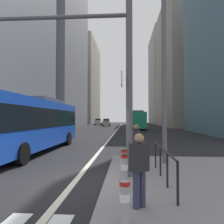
# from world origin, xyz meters

# --- Properties ---
(ground_plane) EXTENTS (160.00, 160.00, 0.00)m
(ground_plane) POSITION_xyz_m (0.00, 20.00, 0.00)
(ground_plane) COLOR black
(lane_centre_line) EXTENTS (0.20, 80.00, 0.01)m
(lane_centre_line) POSITION_xyz_m (0.00, 30.00, 0.01)
(lane_centre_line) COLOR beige
(lane_centre_line) RESTS_ON ground
(office_tower_left_mid) EXTENTS (11.98, 23.83, 49.82)m
(office_tower_left_mid) POSITION_xyz_m (-16.00, 44.73, 24.91)
(office_tower_left_mid) COLOR gray
(office_tower_left_mid) RESTS_ON ground
(office_tower_left_far) EXTENTS (11.96, 25.46, 31.13)m
(office_tower_left_far) POSITION_xyz_m (-16.00, 75.29, 15.57)
(office_tower_left_far) COLOR gray
(office_tower_left_far) RESTS_ON ground
(office_tower_right_mid) EXTENTS (12.47, 23.72, 30.95)m
(office_tower_right_mid) POSITION_xyz_m (17.00, 47.71, 15.48)
(office_tower_right_mid) COLOR gray
(office_tower_right_mid) RESTS_ON ground
(office_tower_right_far) EXTENTS (11.95, 22.84, 33.07)m
(office_tower_right_far) POSITION_xyz_m (17.00, 73.82, 16.53)
(office_tower_right_far) COLOR gray
(office_tower_right_far) RESTS_ON ground
(city_bus_blue_oncoming) EXTENTS (2.78, 11.15, 3.40)m
(city_bus_blue_oncoming) POSITION_xyz_m (-4.06, 5.83, 1.84)
(city_bus_blue_oncoming) COLOR blue
(city_bus_blue_oncoming) RESTS_ON ground
(city_bus_red_receding) EXTENTS (2.70, 10.88, 3.40)m
(city_bus_red_receding) POSITION_xyz_m (3.71, 33.18, 1.84)
(city_bus_red_receding) COLOR #198456
(city_bus_red_receding) RESTS_ON ground
(car_oncoming_mid) EXTENTS (2.11, 4.47, 1.94)m
(car_oncoming_mid) POSITION_xyz_m (-6.91, 57.86, 0.99)
(car_oncoming_mid) COLOR silver
(car_oncoming_mid) RESTS_ON ground
(car_receding_near) EXTENTS (2.06, 4.11, 1.94)m
(car_receding_near) POSITION_xyz_m (2.62, 46.91, 0.99)
(car_receding_near) COLOR #232838
(car_receding_near) RESTS_ON ground
(car_receding_far) EXTENTS (2.19, 4.42, 1.94)m
(car_receding_far) POSITION_xyz_m (3.81, 42.75, 0.99)
(car_receding_far) COLOR gold
(car_receding_far) RESTS_ON ground
(car_oncoming_far) EXTENTS (2.18, 4.44, 1.94)m
(car_oncoming_far) POSITION_xyz_m (-3.58, 49.09, 0.99)
(car_oncoming_far) COLOR #B2A899
(car_oncoming_far) RESTS_ON ground
(traffic_signal_gantry) EXTENTS (5.93, 0.65, 6.00)m
(traffic_signal_gantry) POSITION_xyz_m (-0.19, 0.21, 4.10)
(traffic_signal_gantry) COLOR #515156
(traffic_signal_gantry) RESTS_ON median_island
(street_lamp_post) EXTENTS (5.50, 0.32, 8.00)m
(street_lamp_post) POSITION_xyz_m (3.30, 2.36, 5.28)
(street_lamp_post) COLOR #56565B
(street_lamp_post) RESTS_ON median_island
(bollard_left) EXTENTS (0.20, 0.20, 0.77)m
(bollard_left) POSITION_xyz_m (1.64, -3.02, 0.58)
(bollard_left) COLOR #99999E
(bollard_left) RESTS_ON median_island
(bollard_right) EXTENTS (0.20, 0.20, 0.88)m
(bollard_right) POSITION_xyz_m (1.62, -0.90, 0.64)
(bollard_right) COLOR #99999E
(bollard_right) RESTS_ON median_island
(bollard_back) EXTENTS (0.20, 0.20, 0.90)m
(bollard_back) POSITION_xyz_m (1.59, -0.13, 0.65)
(bollard_back) COLOR #99999E
(bollard_back) RESTS_ON median_island
(pedestrian_railing) EXTENTS (0.06, 3.68, 0.98)m
(pedestrian_railing) POSITION_xyz_m (2.80, -0.30, 0.86)
(pedestrian_railing) COLOR black
(pedestrian_railing) RESTS_ON median_island
(pedestrian_waiting) EXTENTS (0.45, 0.42, 1.59)m
(pedestrian_waiting) POSITION_xyz_m (1.95, -2.28, 1.02)
(pedestrian_waiting) COLOR #2D334C
(pedestrian_waiting) RESTS_ON median_island
(pedestrian_walking) EXTENTS (0.36, 0.44, 1.69)m
(pedestrian_walking) POSITION_xyz_m (2.04, 1.17, 1.08)
(pedestrian_walking) COLOR black
(pedestrian_walking) RESTS_ON median_island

